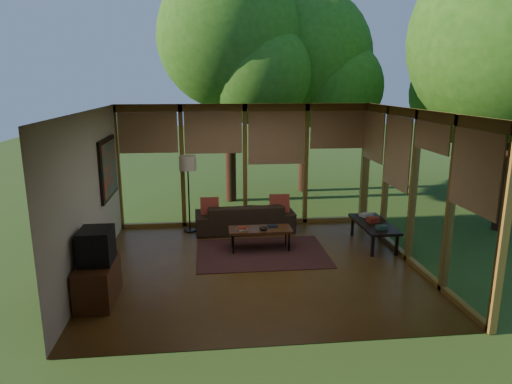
{
  "coord_description": "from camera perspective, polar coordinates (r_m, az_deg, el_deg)",
  "views": [
    {
      "loc": [
        -0.83,
        -7.43,
        3.14
      ],
      "look_at": [
        0.05,
        0.7,
        1.17
      ],
      "focal_mm": 32.0,
      "sensor_mm": 36.0,
      "label": 1
    }
  ],
  "objects": [
    {
      "name": "rug",
      "position": [
        8.68,
        0.73,
        -7.64
      ],
      "size": [
        2.44,
        1.73,
        0.01
      ],
      "primitive_type": "cube",
      "color": "maroon",
      "rests_on": "floor"
    },
    {
      "name": "console_book_a",
      "position": [
        8.91,
        15.43,
        -4.29
      ],
      "size": [
        0.2,
        0.15,
        0.07
      ],
      "primitive_type": "cube",
      "rotation": [
        0.0,
        0.0,
        0.02
      ],
      "color": "#2E5148",
      "rests_on": "side_console"
    },
    {
      "name": "wall_left",
      "position": [
        7.88,
        -20.11,
        -0.44
      ],
      "size": [
        0.04,
        5.0,
        2.7
      ],
      "primitive_type": "cube",
      "color": "beige",
      "rests_on": "ground"
    },
    {
      "name": "exterior_lawn",
      "position": [
        18.05,
        23.24,
        2.36
      ],
      "size": [
        40.0,
        40.0,
        0.0
      ],
      "primitive_type": "plane",
      "color": "#345720",
      "rests_on": "ground"
    },
    {
      "name": "wall_painting",
      "position": [
        9.17,
        -17.96,
        2.87
      ],
      "size": [
        0.06,
        1.35,
        1.15
      ],
      "color": "black",
      "rests_on": "wall_left"
    },
    {
      "name": "console_book_c",
      "position": [
        9.67,
        13.61,
        -2.79
      ],
      "size": [
        0.29,
        0.26,
        0.07
      ],
      "primitive_type": "cube",
      "rotation": [
        0.0,
        0.0,
        0.41
      ],
      "color": "#BDB5AB",
      "rests_on": "side_console"
    },
    {
      "name": "ceiling",
      "position": [
        7.49,
        0.19,
        10.16
      ],
      "size": [
        5.5,
        5.5,
        0.0
      ],
      "primitive_type": "plane",
      "rotation": [
        3.14,
        0.0,
        0.0
      ],
      "color": "silver",
      "rests_on": "ground"
    },
    {
      "name": "media_cabinet",
      "position": [
        7.2,
        -19.14,
        -10.49
      ],
      "size": [
        0.5,
        1.0,
        0.6
      ],
      "primitive_type": "cube",
      "color": "#532B16",
      "rests_on": "floor"
    },
    {
      "name": "pillow_left",
      "position": [
        9.73,
        -5.81,
        -1.85
      ],
      "size": [
        0.39,
        0.21,
        0.41
      ],
      "primitive_type": "cube",
      "rotation": [
        -0.21,
        0.0,
        0.0
      ],
      "color": "maroon",
      "rests_on": "sofa"
    },
    {
      "name": "tree_ne",
      "position": [
        13.46,
        6.2,
        16.4
      ],
      "size": [
        3.73,
        3.73,
        5.71
      ],
      "color": "#361E13",
      "rests_on": "ground"
    },
    {
      "name": "tree_nw",
      "position": [
        12.24,
        -3.4,
        18.7
      ],
      "size": [
        3.66,
        3.66,
        6.09
      ],
      "color": "#361E13",
      "rests_on": "ground"
    },
    {
      "name": "floor_lamp",
      "position": [
        9.69,
        -8.52,
        3.06
      ],
      "size": [
        0.36,
        0.36,
        1.65
      ],
      "color": "black",
      "rests_on": "floor"
    },
    {
      "name": "ct_book_lower",
      "position": [
        8.65,
        -1.74,
        -4.68
      ],
      "size": [
        0.21,
        0.19,
        0.03
      ],
      "primitive_type": "cube",
      "rotation": [
        0.0,
        0.0,
        0.36
      ],
      "color": "#BDB5AB",
      "rests_on": "coffee_table"
    },
    {
      "name": "tree_far",
      "position": [
        14.5,
        24.64,
        11.17
      ],
      "size": [
        3.06,
        3.06,
        4.39
      ],
      "color": "#361E13",
      "rests_on": "ground"
    },
    {
      "name": "television",
      "position": [
        7.0,
        -19.33,
        -6.37
      ],
      "size": [
        0.45,
        0.55,
        0.5
      ],
      "primitive_type": "cube",
      "color": "black",
      "rests_on": "media_cabinet"
    },
    {
      "name": "ct_book_upper",
      "position": [
        8.64,
        -1.74,
        -4.49
      ],
      "size": [
        0.16,
        0.12,
        0.03
      ],
      "primitive_type": "cube",
      "rotation": [
        0.0,
        0.0,
        -0.0
      ],
      "color": "maroon",
      "rests_on": "coffee_table"
    },
    {
      "name": "pillow_right",
      "position": [
        9.84,
        2.95,
        -1.53
      ],
      "size": [
        0.42,
        0.22,
        0.44
      ],
      "primitive_type": "cube",
      "rotation": [
        -0.21,
        0.0,
        0.0
      ],
      "color": "maroon",
      "rests_on": "sofa"
    },
    {
      "name": "ct_bowl",
      "position": [
        8.64,
        0.94,
        -4.55
      ],
      "size": [
        0.16,
        0.16,
        0.07
      ],
      "primitive_type": "ellipsoid",
      "color": "black",
      "rests_on": "coffee_table"
    },
    {
      "name": "window_wall_right",
      "position": [
        8.44,
        19.08,
        0.52
      ],
      "size": [
        0.12,
        5.0,
        2.7
      ],
      "primitive_type": "cube",
      "color": "olive",
      "rests_on": "ground"
    },
    {
      "name": "window_wall_back",
      "position": [
        10.13,
        -1.39,
        3.33
      ],
      "size": [
        5.5,
        0.12,
        2.7
      ],
      "primitive_type": "cube",
      "color": "olive",
      "rests_on": "ground"
    },
    {
      "name": "console_book_b",
      "position": [
        9.3,
        14.43,
        -3.38
      ],
      "size": [
        0.24,
        0.19,
        0.1
      ],
      "primitive_type": "cube",
      "rotation": [
        0.0,
        0.0,
        0.17
      ],
      "color": "maroon",
      "rests_on": "side_console"
    },
    {
      "name": "sofa",
      "position": [
        9.88,
        -1.42,
        -3.15
      ],
      "size": [
        2.14,
        0.92,
        0.62
      ],
      "primitive_type": "imported",
      "rotation": [
        0.0,
        0.0,
        3.19
      ],
      "color": "#312418",
      "rests_on": "floor"
    },
    {
      "name": "side_console",
      "position": [
        9.29,
        14.51,
        -4.02
      ],
      "size": [
        0.6,
        1.4,
        0.46
      ],
      "color": "black",
      "rests_on": "floor"
    },
    {
      "name": "wall_front",
      "position": [
        5.31,
        3.18,
        -6.18
      ],
      "size": [
        5.5,
        0.04,
        2.7
      ],
      "primitive_type": "cube",
      "color": "beige",
      "rests_on": "ground"
    },
    {
      "name": "ct_book_side",
      "position": [
        8.84,
        2.08,
        -4.28
      ],
      "size": [
        0.18,
        0.14,
        0.03
      ],
      "primitive_type": "cube",
      "rotation": [
        0.0,
        0.0,
        0.06
      ],
      "color": "black",
      "rests_on": "coffee_table"
    },
    {
      "name": "coffee_table",
      "position": [
        8.75,
        0.53,
        -4.8
      ],
      "size": [
        1.2,
        0.5,
        0.43
      ],
      "color": "#532B16",
      "rests_on": "floor"
    },
    {
      "name": "floor",
      "position": [
        8.11,
        0.17,
        -9.26
      ],
      "size": [
        5.5,
        5.5,
        0.0
      ],
      "primitive_type": "plane",
      "color": "brown",
      "rests_on": "ground"
    }
  ]
}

